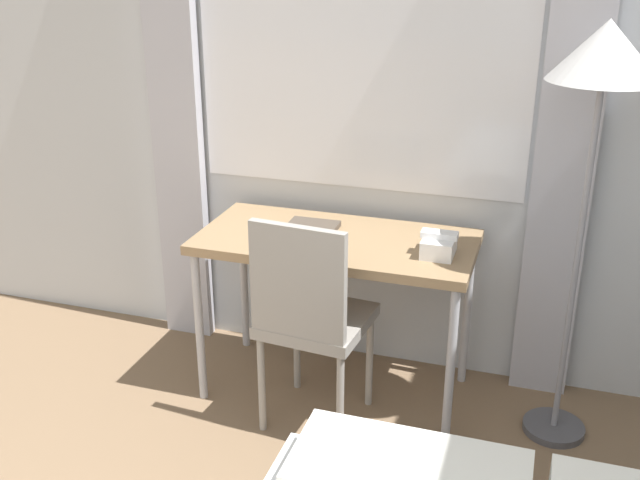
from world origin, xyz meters
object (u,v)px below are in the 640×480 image
(desk_chair, at_px, (310,312))
(telephone, at_px, (439,245))
(standing_lamp, at_px, (602,81))
(book, at_px, (312,227))
(desk, at_px, (336,252))

(desk_chair, bearing_deg, telephone, 33.66)
(standing_lamp, xyz_separation_m, book, (-1.07, 0.08, -0.69))
(desk_chair, bearing_deg, book, 111.79)
(desk, xyz_separation_m, telephone, (0.43, -0.05, 0.11))
(desk_chair, height_order, standing_lamp, standing_lamp)
(desk_chair, height_order, telephone, desk_chair)
(desk_chair, distance_m, standing_lamp, 1.35)
(standing_lamp, bearing_deg, telephone, -177.50)
(standing_lamp, height_order, book, standing_lamp)
(desk, relative_size, standing_lamp, 0.70)
(desk_chair, distance_m, telephone, 0.57)
(standing_lamp, distance_m, telephone, 0.83)
(desk, xyz_separation_m, standing_lamp, (0.95, -0.03, 0.76))
(desk, height_order, book, book)
(book, bearing_deg, telephone, -10.82)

